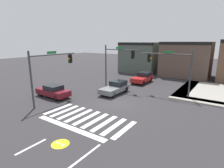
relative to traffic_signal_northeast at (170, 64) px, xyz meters
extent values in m
plane|color=#302D30|center=(-3.53, -5.80, -3.65)|extent=(120.00, 120.00, 0.00)
cube|color=silver|center=(-7.13, -10.30, -3.65)|extent=(0.42, 3.17, 0.01)
cube|color=silver|center=(-6.23, -10.30, -3.65)|extent=(0.42, 3.17, 0.01)
cube|color=silver|center=(-5.33, -10.30, -3.65)|extent=(0.42, 3.17, 0.01)
cube|color=silver|center=(-4.43, -10.30, -3.65)|extent=(0.42, 3.17, 0.01)
cube|color=silver|center=(-3.53, -10.30, -3.65)|extent=(0.42, 3.17, 0.01)
cube|color=silver|center=(-2.63, -10.30, -3.65)|extent=(0.42, 3.17, 0.01)
cube|color=silver|center=(-1.73, -10.30, -3.65)|extent=(0.42, 3.17, 0.01)
cube|color=silver|center=(-0.83, -10.30, -3.65)|extent=(0.42, 3.17, 0.01)
cube|color=silver|center=(0.07, -10.30, -3.65)|extent=(0.42, 3.17, 0.01)
cube|color=white|center=(-3.53, -12.30, -3.65)|extent=(6.80, 0.50, 0.01)
cube|color=white|center=(-3.53, -15.30, -3.65)|extent=(0.16, 2.00, 0.01)
cylinder|color=yellow|center=(-2.31, -14.13, -3.65)|extent=(1.13, 1.13, 0.01)
cylinder|color=white|center=(-2.56, -14.13, -3.65)|extent=(0.18, 0.18, 0.00)
cylinder|color=white|center=(-2.06, -14.13, -3.65)|extent=(0.18, 0.18, 0.00)
cube|color=white|center=(-2.31, -14.13, -3.65)|extent=(0.51, 0.05, 0.00)
cube|color=#9E998E|center=(5.47, -0.60, -3.58)|extent=(10.00, 1.60, 0.15)
cube|color=#9E998E|center=(1.27, 4.20, -3.58)|extent=(1.60, 10.00, 0.15)
cube|color=#9E998E|center=(5.47, 4.20, -3.58)|extent=(10.00, 10.00, 0.15)
cube|color=#4C564C|center=(-9.90, 13.36, -0.66)|extent=(7.26, 6.33, 5.98)
cube|color=black|center=(-9.90, 10.40, 2.08)|extent=(7.26, 0.50, 0.50)
cube|color=brown|center=(-1.09, 13.47, -0.59)|extent=(8.04, 6.54, 6.11)
cube|color=black|center=(-1.09, 10.40, 2.21)|extent=(8.04, 0.50, 0.50)
cylinder|color=#383A3D|center=(2.26, 0.00, -1.05)|extent=(0.18, 0.18, 5.21)
cylinder|color=#383A3D|center=(-0.62, 0.00, 1.13)|extent=(5.76, 0.12, 0.12)
cube|color=black|center=(-2.58, 0.00, 0.56)|extent=(0.32, 0.32, 0.95)
sphere|color=#470A0A|center=(-2.41, 0.00, 0.85)|extent=(0.22, 0.22, 0.22)
sphere|color=orange|center=(-2.41, 0.00, 0.56)|extent=(0.22, 0.22, 0.22)
sphere|color=#0C3814|center=(-2.41, 0.00, 0.26)|extent=(0.22, 0.22, 0.22)
cube|color=#197233|center=(-0.33, 0.00, 1.35)|extent=(1.10, 0.03, 0.24)
cylinder|color=#383A3D|center=(-8.64, -0.63, -0.80)|extent=(0.18, 0.18, 5.71)
cylinder|color=#383A3D|center=(-6.18, -0.63, 1.48)|extent=(4.92, 0.12, 0.12)
cube|color=black|center=(-4.48, -0.63, 0.91)|extent=(0.32, 0.32, 0.95)
sphere|color=#470A0A|center=(-4.65, -0.63, 1.20)|extent=(0.22, 0.22, 0.22)
sphere|color=orange|center=(-4.65, -0.63, 0.91)|extent=(0.22, 0.22, 0.22)
sphere|color=#0C3814|center=(-4.65, -0.63, 0.61)|extent=(0.22, 0.22, 0.22)
cube|color=#197233|center=(-6.42, -0.63, 1.70)|extent=(1.10, 0.03, 0.24)
cylinder|color=#383A3D|center=(-9.12, -11.51, -0.96)|extent=(0.18, 0.18, 5.37)
cylinder|color=#383A3D|center=(-9.12, -8.78, 1.24)|extent=(0.12, 5.47, 0.12)
cube|color=black|center=(-9.12, -6.68, 0.66)|extent=(0.32, 0.32, 0.95)
sphere|color=#470A0A|center=(-9.12, -6.85, 0.96)|extent=(0.22, 0.22, 0.22)
sphere|color=orange|center=(-9.12, -6.85, 0.66)|extent=(0.22, 0.22, 0.22)
sphere|color=#0C3814|center=(-9.12, -6.85, 0.37)|extent=(0.22, 0.22, 0.22)
cube|color=#197233|center=(-9.12, -9.05, 1.46)|extent=(0.03, 1.10, 0.24)
cube|color=slate|center=(-5.53, -3.19, -3.06)|extent=(1.82, 4.20, 0.57)
cube|color=black|center=(-5.53, -2.28, -2.50)|extent=(1.60, 1.78, 0.56)
cylinder|color=black|center=(-4.73, -4.61, -3.32)|extent=(0.22, 0.67, 0.67)
cylinder|color=black|center=(-6.33, -4.61, -3.32)|extent=(0.22, 0.67, 0.67)
cylinder|color=black|center=(-4.73, -1.76, -3.32)|extent=(0.22, 0.67, 0.67)
cylinder|color=black|center=(-6.33, -1.76, -3.32)|extent=(0.22, 0.67, 0.67)
cube|color=red|center=(-5.21, 3.98, -3.02)|extent=(1.91, 4.18, 0.63)
cube|color=black|center=(-5.21, 4.89, -2.41)|extent=(1.68, 2.17, 0.59)
cylinder|color=black|center=(-4.36, 2.55, -3.29)|extent=(0.22, 0.72, 0.72)
cylinder|color=black|center=(-6.05, 2.55, -3.29)|extent=(0.22, 0.72, 0.72)
cylinder|color=black|center=(-4.36, 5.40, -3.29)|extent=(0.22, 0.72, 0.72)
cylinder|color=black|center=(-6.05, 5.40, -3.29)|extent=(0.22, 0.72, 0.72)
cube|color=maroon|center=(-10.56, -8.20, -3.06)|extent=(4.18, 1.72, 0.62)
cube|color=black|center=(-10.43, -8.20, -2.50)|extent=(1.86, 1.52, 0.50)
cylinder|color=black|center=(-11.98, -8.96, -3.34)|extent=(0.62, 0.22, 0.62)
cylinder|color=black|center=(-11.98, -7.45, -3.34)|extent=(0.62, 0.22, 0.62)
cylinder|color=black|center=(-9.14, -8.96, -3.34)|extent=(0.62, 0.22, 0.62)
cylinder|color=black|center=(-9.14, -7.45, -3.34)|extent=(0.62, 0.22, 0.62)
camera|label=1|loc=(5.85, -20.44, 2.55)|focal=28.46mm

